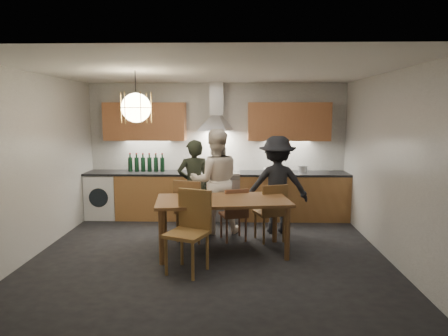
{
  "coord_description": "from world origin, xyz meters",
  "views": [
    {
      "loc": [
        0.37,
        -5.59,
        2.04
      ],
      "look_at": [
        0.19,
        0.4,
        1.2
      ],
      "focal_mm": 32.0,
      "sensor_mm": 36.0,
      "label": 1
    }
  ],
  "objects_px": {
    "person_mid": "(215,181)",
    "person_right": "(277,185)",
    "chair_back_left": "(190,206)",
    "mixing_bowl": "(273,171)",
    "dining_table": "(223,205)",
    "stock_pot": "(303,169)",
    "wine_bottles": "(146,162)",
    "person_left": "(194,185)",
    "chair_front": "(191,225)"
  },
  "relations": [
    {
      "from": "stock_pot",
      "to": "wine_bottles",
      "type": "relative_size",
      "value": 0.25
    },
    {
      "from": "chair_front",
      "to": "wine_bottles",
      "type": "xyz_separation_m",
      "value": [
        -1.15,
        2.63,
        0.48
      ]
    },
    {
      "from": "person_right",
      "to": "person_left",
      "type": "bearing_deg",
      "value": -6.9
    },
    {
      "from": "mixing_bowl",
      "to": "wine_bottles",
      "type": "bearing_deg",
      "value": 177.12
    },
    {
      "from": "chair_back_left",
      "to": "person_right",
      "type": "distance_m",
      "value": 1.54
    },
    {
      "from": "chair_back_left",
      "to": "person_mid",
      "type": "bearing_deg",
      "value": -108.63
    },
    {
      "from": "chair_back_left",
      "to": "mixing_bowl",
      "type": "xyz_separation_m",
      "value": [
        1.42,
        1.36,
        0.37
      ]
    },
    {
      "from": "dining_table",
      "to": "stock_pot",
      "type": "bearing_deg",
      "value": 45.51
    },
    {
      "from": "chair_front",
      "to": "mixing_bowl",
      "type": "xyz_separation_m",
      "value": [
        1.29,
        2.51,
        0.34
      ]
    },
    {
      "from": "person_left",
      "to": "person_mid",
      "type": "relative_size",
      "value": 0.89
    },
    {
      "from": "chair_back_left",
      "to": "wine_bottles",
      "type": "height_order",
      "value": "wine_bottles"
    },
    {
      "from": "dining_table",
      "to": "person_mid",
      "type": "height_order",
      "value": "person_mid"
    },
    {
      "from": "mixing_bowl",
      "to": "stock_pot",
      "type": "bearing_deg",
      "value": 7.78
    },
    {
      "from": "chair_front",
      "to": "chair_back_left",
      "type": "bearing_deg",
      "value": 120.1
    },
    {
      "from": "chair_front",
      "to": "person_left",
      "type": "height_order",
      "value": "person_left"
    },
    {
      "from": "dining_table",
      "to": "stock_pot",
      "type": "relative_size",
      "value": 11.35
    },
    {
      "from": "chair_back_left",
      "to": "mixing_bowl",
      "type": "height_order",
      "value": "chair_back_left"
    },
    {
      "from": "chair_front",
      "to": "stock_pot",
      "type": "bearing_deg",
      "value": 77.63
    },
    {
      "from": "wine_bottles",
      "to": "chair_front",
      "type": "bearing_deg",
      "value": -66.37
    },
    {
      "from": "chair_back_left",
      "to": "dining_table",
      "type": "bearing_deg",
      "value": 154.02
    },
    {
      "from": "dining_table",
      "to": "chair_back_left",
      "type": "bearing_deg",
      "value": 130.51
    },
    {
      "from": "person_left",
      "to": "person_mid",
      "type": "height_order",
      "value": "person_mid"
    },
    {
      "from": "mixing_bowl",
      "to": "person_right",
      "type": "bearing_deg",
      "value": -90.63
    },
    {
      "from": "dining_table",
      "to": "wine_bottles",
      "type": "xyz_separation_m",
      "value": [
        -1.54,
        1.97,
        0.37
      ]
    },
    {
      "from": "person_left",
      "to": "wine_bottles",
      "type": "relative_size",
      "value": 2.22
    },
    {
      "from": "person_left",
      "to": "wine_bottles",
      "type": "distance_m",
      "value": 1.31
    },
    {
      "from": "person_right",
      "to": "wine_bottles",
      "type": "height_order",
      "value": "person_right"
    },
    {
      "from": "chair_back_left",
      "to": "person_mid",
      "type": "distance_m",
      "value": 0.72
    },
    {
      "from": "chair_front",
      "to": "person_left",
      "type": "distance_m",
      "value": 1.86
    },
    {
      "from": "person_mid",
      "to": "stock_pot",
      "type": "xyz_separation_m",
      "value": [
        1.62,
        0.91,
        0.08
      ]
    },
    {
      "from": "chair_front",
      "to": "wine_bottles",
      "type": "distance_m",
      "value": 2.91
    },
    {
      "from": "person_left",
      "to": "wine_bottles",
      "type": "height_order",
      "value": "person_left"
    },
    {
      "from": "person_left",
      "to": "chair_back_left",
      "type": "bearing_deg",
      "value": 77.07
    },
    {
      "from": "stock_pot",
      "to": "wine_bottles",
      "type": "xyz_separation_m",
      "value": [
        -3.01,
        0.04,
        0.11
      ]
    },
    {
      "from": "person_left",
      "to": "stock_pot",
      "type": "relative_size",
      "value": 8.96
    },
    {
      "from": "chair_front",
      "to": "person_left",
      "type": "relative_size",
      "value": 0.67
    },
    {
      "from": "chair_front",
      "to": "person_right",
      "type": "bearing_deg",
      "value": 76.41
    },
    {
      "from": "chair_back_left",
      "to": "person_mid",
      "type": "relative_size",
      "value": 0.56
    },
    {
      "from": "chair_back_left",
      "to": "stock_pot",
      "type": "distance_m",
      "value": 2.49
    },
    {
      "from": "person_right",
      "to": "wine_bottles",
      "type": "distance_m",
      "value": 2.61
    },
    {
      "from": "person_right",
      "to": "wine_bottles",
      "type": "relative_size",
      "value": 2.32
    },
    {
      "from": "person_mid",
      "to": "person_right",
      "type": "relative_size",
      "value": 1.07
    },
    {
      "from": "person_left",
      "to": "person_right",
      "type": "xyz_separation_m",
      "value": [
        1.42,
        -0.14,
        0.04
      ]
    },
    {
      "from": "mixing_bowl",
      "to": "stock_pot",
      "type": "xyz_separation_m",
      "value": [
        0.57,
        0.08,
        0.02
      ]
    },
    {
      "from": "mixing_bowl",
      "to": "dining_table",
      "type": "bearing_deg",
      "value": -115.87
    },
    {
      "from": "stock_pot",
      "to": "person_mid",
      "type": "bearing_deg",
      "value": -150.65
    },
    {
      "from": "mixing_bowl",
      "to": "chair_back_left",
      "type": "bearing_deg",
      "value": -136.24
    },
    {
      "from": "chair_front",
      "to": "dining_table",
      "type": "bearing_deg",
      "value": 82.7
    },
    {
      "from": "chair_back_left",
      "to": "chair_front",
      "type": "height_order",
      "value": "chair_front"
    },
    {
      "from": "person_right",
      "to": "chair_back_left",
      "type": "bearing_deg",
      "value": 20.2
    }
  ]
}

